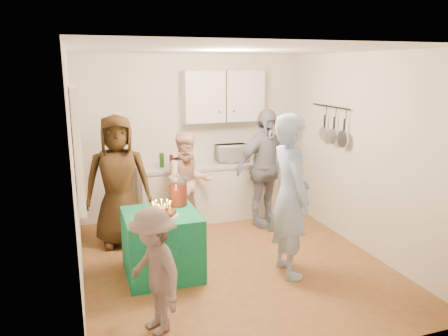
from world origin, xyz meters
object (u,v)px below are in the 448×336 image
object	(u,v)px
microwave	(232,153)
man_birthday	(290,196)
punch_jar	(178,192)
party_table	(162,244)
woman_back_right	(264,168)
child_near_left	(154,271)
woman_back_left	(118,181)
counter	(209,192)
woman_back_center	(189,183)

from	to	relation	value
microwave	man_birthday	world-z (taller)	man_birthday
microwave	punch_jar	world-z (taller)	microwave
microwave	punch_jar	size ratio (longest dim) A/B	1.44
party_table	microwave	bearing A→B (deg)	49.00
woman_back_right	microwave	bearing A→B (deg)	101.69
microwave	child_near_left	world-z (taller)	child_near_left
woman_back_left	child_near_left	bearing A→B (deg)	-84.27
party_table	woman_back_right	bearing A→B (deg)	32.50
counter	woman_back_center	world-z (taller)	woman_back_center
woman_back_left	man_birthday	bearing A→B (deg)	-37.16
microwave	woman_back_right	world-z (taller)	woman_back_right
woman_back_center	woman_back_right	distance (m)	1.19
woman_back_left	woman_back_center	world-z (taller)	woman_back_left
counter	child_near_left	bearing A→B (deg)	-115.98
counter	child_near_left	size ratio (longest dim) A/B	1.83
man_birthday	party_table	bearing A→B (deg)	75.42
punch_jar	woman_back_left	bearing A→B (deg)	126.56
woman_back_right	counter	bearing A→B (deg)	123.60
punch_jar	man_birthday	distance (m)	1.35
microwave	child_near_left	size ratio (longest dim) A/B	0.41
microwave	woman_back_right	distance (m)	0.66
woman_back_center	microwave	bearing A→B (deg)	27.52
man_birthday	child_near_left	world-z (taller)	man_birthday
man_birthday	child_near_left	distance (m)	1.86
counter	woman_back_left	size ratio (longest dim) A/B	1.22
punch_jar	woman_back_center	distance (m)	1.05
man_birthday	punch_jar	bearing A→B (deg)	62.52
woman_back_left	woman_back_center	bearing A→B (deg)	9.66
punch_jar	party_table	bearing A→B (deg)	-138.46
microwave	woman_back_left	distance (m)	1.97
punch_jar	woman_back_center	world-z (taller)	woman_back_center
party_table	punch_jar	distance (m)	0.65
microwave	woman_back_center	size ratio (longest dim) A/B	0.33
counter	punch_jar	bearing A→B (deg)	-119.36
party_table	woman_back_left	size ratio (longest dim) A/B	0.47
counter	woman_back_center	size ratio (longest dim) A/B	1.47
microwave	woman_back_left	xyz separation A→B (m)	(-1.86, -0.62, -0.14)
child_near_left	party_table	bearing A→B (deg)	148.14
counter	woman_back_right	distance (m)	1.02
party_table	woman_back_center	xyz separation A→B (m)	(0.63, 1.20, 0.37)
woman_back_right	woman_back_left	bearing A→B (deg)	163.12
counter	punch_jar	world-z (taller)	punch_jar
microwave	party_table	xyz separation A→B (m)	(-1.49, -1.71, -0.67)
microwave	party_table	distance (m)	2.36
party_table	woman_back_right	world-z (taller)	woman_back_right
party_table	counter	bearing A→B (deg)	57.41
counter	microwave	size ratio (longest dim) A/B	4.49
punch_jar	woman_back_left	distance (m)	1.06
punch_jar	woman_back_right	world-z (taller)	woman_back_right
microwave	party_table	size ratio (longest dim) A/B	0.58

